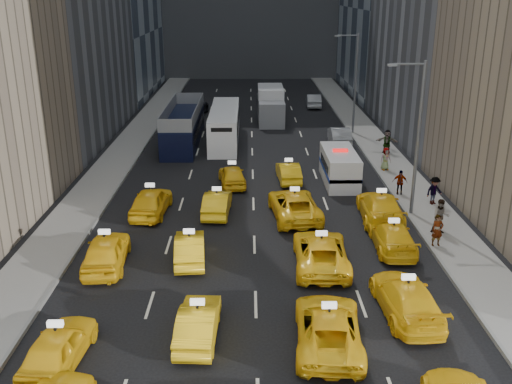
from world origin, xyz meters
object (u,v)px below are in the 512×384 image
at_px(double_decker, 183,125).
at_px(city_bus, 225,125).
at_px(nypd_van, 339,167).
at_px(box_truck, 271,105).
at_px(pedestrian_0, 437,230).

distance_m(double_decker, city_bus, 3.55).
bearing_deg(nypd_van, double_decker, 133.53).
bearing_deg(double_decker, nypd_van, -44.96).
bearing_deg(box_truck, city_bus, -110.80).
distance_m(nypd_van, box_truck, 19.74).
xyz_separation_m(double_decker, box_truck, (7.81, 8.71, -0.02)).
bearing_deg(city_bus, pedestrian_0, -55.59).
xyz_separation_m(nypd_van, city_bus, (-8.33, 11.25, 0.36)).
bearing_deg(pedestrian_0, box_truck, 94.84).
xyz_separation_m(city_bus, pedestrian_0, (11.75, -21.90, -0.44)).
xyz_separation_m(city_bus, box_truck, (4.32, 8.07, 0.21)).
height_order(nypd_van, box_truck, box_truck).
bearing_deg(double_decker, box_truck, 45.09).
relative_size(double_decker, box_truck, 1.55).
distance_m(box_truck, pedestrian_0, 30.89).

